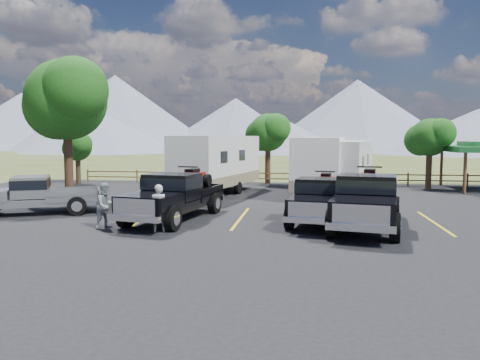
# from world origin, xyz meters

# --- Properties ---
(ground) EXTENTS (320.00, 320.00, 0.00)m
(ground) POSITION_xyz_m (0.00, 0.00, 0.00)
(ground) COLOR #3D4E21
(ground) RESTS_ON ground
(asphalt_lot) EXTENTS (44.00, 34.00, 0.04)m
(asphalt_lot) POSITION_xyz_m (0.00, 3.00, 0.02)
(asphalt_lot) COLOR black
(asphalt_lot) RESTS_ON ground
(stall_lines) EXTENTS (12.12, 5.50, 0.01)m
(stall_lines) POSITION_xyz_m (0.00, 4.00, 0.04)
(stall_lines) COLOR gold
(stall_lines) RESTS_ON asphalt_lot
(tree_big_nw) EXTENTS (5.54, 5.18, 7.84)m
(tree_big_nw) POSITION_xyz_m (-12.55, 9.03, 5.60)
(tree_big_nw) COLOR black
(tree_big_nw) RESTS_ON ground
(tree_ne_a) EXTENTS (3.11, 2.92, 4.76)m
(tree_ne_a) POSITION_xyz_m (8.97, 17.01, 3.48)
(tree_ne_a) COLOR black
(tree_ne_a) RESTS_ON ground
(tree_north) EXTENTS (3.46, 3.24, 5.25)m
(tree_north) POSITION_xyz_m (-2.03, 19.02, 3.83)
(tree_north) COLOR black
(tree_north) RESTS_ON ground
(tree_nw_small) EXTENTS (2.59, 2.43, 3.85)m
(tree_nw_small) POSITION_xyz_m (-16.02, 17.01, 2.78)
(tree_nw_small) COLOR black
(tree_nw_small) RESTS_ON ground
(rail_fence) EXTENTS (36.12, 0.12, 1.00)m
(rail_fence) POSITION_xyz_m (2.00, 18.50, 0.61)
(rail_fence) COLOR brown
(rail_fence) RESTS_ON ground
(mountain_range) EXTENTS (209.00, 71.00, 20.00)m
(mountain_range) POSITION_xyz_m (-7.63, 105.98, 7.87)
(mountain_range) COLOR gray
(mountain_range) RESTS_ON ground
(rig_left) EXTENTS (3.26, 6.85, 2.20)m
(rig_left) POSITION_xyz_m (-4.71, 3.29, 1.10)
(rig_left) COLOR black
(rig_left) RESTS_ON asphalt_lot
(rig_center) EXTENTS (2.88, 6.28, 2.02)m
(rig_center) POSITION_xyz_m (1.40, 3.74, 1.01)
(rig_center) COLOR black
(rig_center) RESTS_ON asphalt_lot
(rig_right) EXTENTS (3.40, 7.17, 2.30)m
(rig_right) POSITION_xyz_m (3.11, 2.63, 1.15)
(rig_right) COLOR black
(rig_right) RESTS_ON asphalt_lot
(trailer_left) EXTENTS (4.44, 10.23, 3.55)m
(trailer_left) POSITION_xyz_m (-4.58, 12.31, 1.90)
(trailer_left) COLOR white
(trailer_left) RESTS_ON asphalt_lot
(trailer_center) EXTENTS (3.50, 9.99, 3.45)m
(trailer_center) POSITION_xyz_m (1.64, 12.45, 1.85)
(trailer_center) COLOR white
(trailer_center) RESTS_ON asphalt_lot
(trailer_right) EXTENTS (4.04, 9.37, 3.25)m
(trailer_right) POSITION_xyz_m (3.10, 12.27, 1.74)
(trailer_right) COLOR white
(trailer_right) RESTS_ON asphalt_lot
(pickup_silver) EXTENTS (6.02, 4.09, 1.73)m
(pickup_silver) POSITION_xyz_m (-11.37, 3.74, 0.94)
(pickup_silver) COLOR gray
(pickup_silver) RESTS_ON asphalt_lot
(person_a) EXTENTS (0.73, 0.57, 1.77)m
(person_a) POSITION_xyz_m (-4.60, 0.68, 0.93)
(person_a) COLOR silver
(person_a) RESTS_ON asphalt_lot
(person_b) EXTENTS (1.04, 1.08, 1.76)m
(person_b) POSITION_xyz_m (-6.81, 1.07, 0.92)
(person_b) COLOR gray
(person_b) RESTS_ON asphalt_lot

